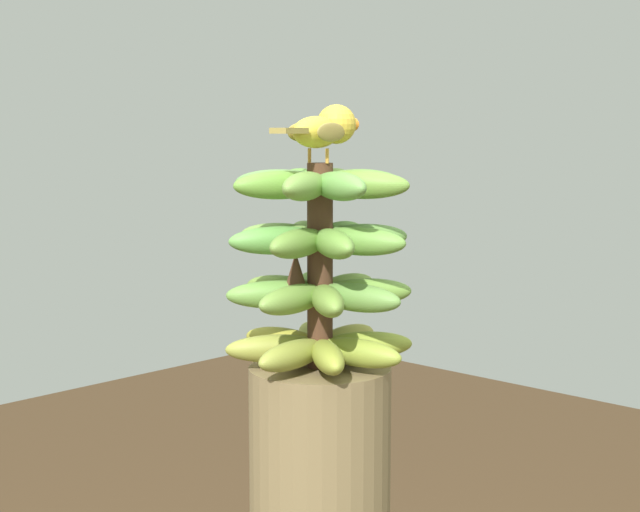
{
  "coord_description": "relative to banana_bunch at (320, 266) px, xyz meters",
  "views": [
    {
      "loc": [
        1.05,
        1.0,
        1.52
      ],
      "look_at": [
        0.0,
        0.0,
        1.34
      ],
      "focal_mm": 56.1,
      "sensor_mm": 36.0,
      "label": 1
    }
  ],
  "objects": [
    {
      "name": "perched_bird",
      "position": [
        -0.01,
        0.0,
        0.2
      ],
      "size": [
        0.2,
        0.07,
        0.08
      ],
      "color": "#C68933",
      "rests_on": "banana_bunch"
    },
    {
      "name": "banana_bunch",
      "position": [
        0.0,
        0.0,
        0.0
      ],
      "size": [
        0.28,
        0.28,
        0.3
      ],
      "color": "#4C2D1E",
      "rests_on": "banana_tree"
    }
  ]
}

